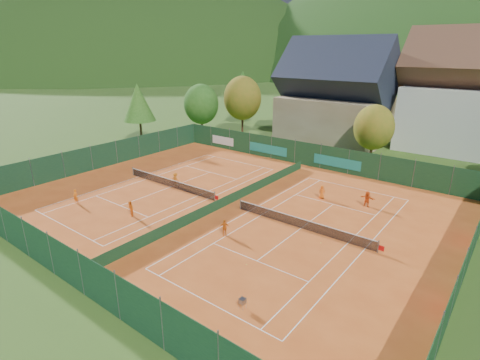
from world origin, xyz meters
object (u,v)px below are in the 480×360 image
player_left_near (76,196)px  ball_hopper (243,301)px  chalet (335,100)px  player_left_far (175,179)px  player_right_far_b (367,199)px  player_right_far_a (322,192)px  player_right_near (224,228)px  player_left_mid (130,209)px

player_left_near → ball_hopper: bearing=-21.5°
chalet → player_left_near: (-8.96, -38.60, -5.91)m
player_left_far → player_right_far_b: 19.93m
player_left_near → player_right_far_a: bearing=25.4°
chalet → player_right_far_b: bearing=-58.2°
player_left_near → player_right_far_b: bearing=21.0°
player_right_near → player_right_far_a: player_right_near is taller
player_left_near → player_right_far_b: (22.66, 16.49, 0.07)m
chalet → player_right_far_a: (9.41, -22.91, -5.93)m
player_left_far → chalet: bearing=-110.7°
chalet → player_right_near: chalet is taller
player_left_far → player_right_near: size_ratio=1.05×
ball_hopper → player_right_far_a: 18.61m
player_right_far_a → chalet: bearing=-89.2°
player_left_mid → player_right_near: 9.27m
player_left_mid → player_right_near: size_ratio=1.04×
chalet → player_left_mid: (-2.24, -37.25, -5.89)m
chalet → player_left_mid: 37.78m
player_right_near → player_left_near: bearing=146.0°
player_left_mid → player_right_near: player_left_mid is taller
player_left_far → player_right_far_b: bearing=-170.0°
chalet → player_left_far: size_ratio=11.04×
player_left_far → player_right_near: player_left_far is taller
ball_hopper → player_left_mid: size_ratio=0.55×
player_left_far → player_right_far_a: size_ratio=1.06×
player_left_mid → player_right_far_b: (15.93, 15.15, 0.04)m
chalet → player_right_far_b: (13.69, -22.11, -5.85)m
chalet → player_left_mid: chalet is taller
player_left_mid → player_right_far_a: (11.64, 14.35, -0.04)m
chalet → player_right_far_b: size_ratio=10.42×
player_right_near → player_right_far_b: bearing=13.9°
player_left_mid → player_right_near: bearing=42.7°
ball_hopper → player_left_far: bearing=147.1°
player_right_near → player_right_far_a: size_ratio=1.02×
player_right_near → player_left_far: bearing=107.0°
player_left_far → player_right_far_a: 15.67m
ball_hopper → player_right_far_b: bearing=88.8°
ball_hopper → player_right_far_b: (0.40, 18.99, 0.22)m
player_left_near → player_right_near: size_ratio=1.01×
player_left_mid → player_left_near: bearing=-140.9°
player_left_near → player_left_far: player_left_far is taller
player_left_far → player_right_far_b: size_ratio=0.94×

